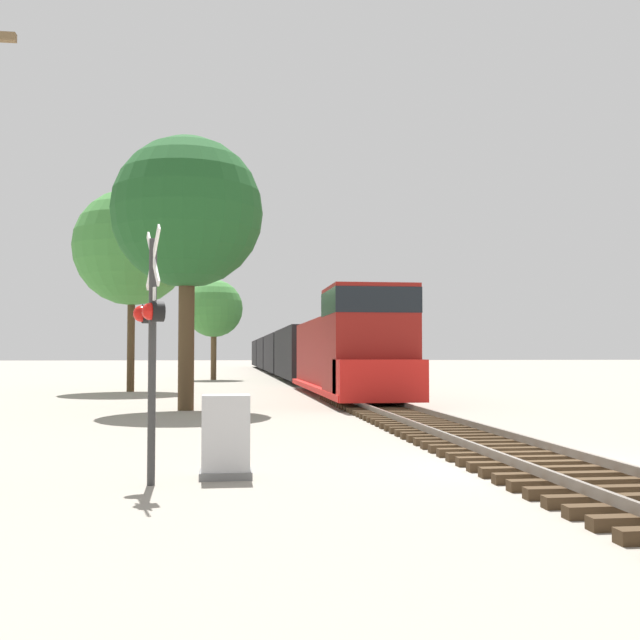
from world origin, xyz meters
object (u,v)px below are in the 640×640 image
object	(u,v)px
freight_train	(285,354)
crossing_signal_near	(151,329)
relay_cabinet	(226,437)
tree_mid_background	(132,248)
tree_deep_background	(214,309)
tree_far_right	(187,213)

from	to	relation	value
freight_train	crossing_signal_near	bearing A→B (deg)	-96.66
crossing_signal_near	relay_cabinet	bearing A→B (deg)	97.45
freight_train	tree_mid_background	bearing A→B (deg)	-110.64
tree_mid_background	tree_deep_background	size ratio (longest dim) A/B	1.41
crossing_signal_near	tree_deep_background	world-z (taller)	tree_deep_background
freight_train	tree_deep_background	size ratio (longest dim) A/B	11.45
crossing_signal_near	relay_cabinet	distance (m)	2.12
relay_cabinet	tree_deep_background	size ratio (longest dim) A/B	0.18
crossing_signal_near	tree_mid_background	xyz separation A→B (m)	(-3.75, 28.27, 5.15)
freight_train	crossing_signal_near	xyz separation A→B (m)	(-6.47, -55.40, 0.40)
tree_far_right	tree_mid_background	bearing A→B (deg)	104.82
tree_mid_background	tree_deep_background	bearing A→B (deg)	76.37
relay_cabinet	tree_far_right	bearing A→B (deg)	95.43
relay_cabinet	tree_deep_background	distance (m)	44.57
freight_train	relay_cabinet	world-z (taller)	freight_train
relay_cabinet	tree_deep_background	world-z (taller)	tree_deep_background
freight_train	tree_far_right	world-z (taller)	tree_far_right
relay_cabinet	tree_far_right	size ratio (longest dim) A/B	0.14
freight_train	tree_deep_background	xyz separation A→B (m)	(-6.20, -10.57, 3.36)
freight_train	crossing_signal_near	distance (m)	55.78
tree_far_right	freight_train	bearing A→B (deg)	80.59
crossing_signal_near	tree_far_right	bearing A→B (deg)	164.06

